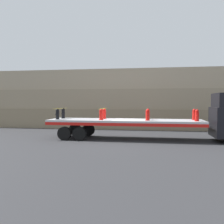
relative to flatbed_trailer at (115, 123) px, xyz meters
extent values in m
plane|color=#2D2D30|center=(0.70, 0.00, -1.10)|extent=(120.00, 120.00, 0.00)
cube|color=#84755B|center=(0.70, 6.97, -0.16)|extent=(60.00, 3.00, 1.88)
cube|color=gray|center=(0.70, 7.12, 1.72)|extent=(60.00, 3.00, 1.88)
cube|color=tan|center=(0.70, 7.27, 3.60)|extent=(60.00, 3.00, 1.88)
cube|color=#B2B2B7|center=(0.70, 0.00, 0.18)|extent=(10.56, 2.53, 0.13)
cube|color=red|center=(0.70, -1.22, 0.02)|extent=(10.56, 0.08, 0.20)
cube|color=red|center=(0.70, 1.22, 0.02)|extent=(10.56, 0.08, 0.20)
cylinder|color=black|center=(-2.20, -1.16, -0.65)|extent=(0.91, 0.30, 0.91)
cylinder|color=black|center=(-2.20, 1.16, -0.65)|extent=(0.91, 0.30, 0.91)
cylinder|color=black|center=(-3.26, -1.16, -0.65)|extent=(0.91, 0.30, 0.91)
cylinder|color=black|center=(-3.26, 1.16, -0.65)|extent=(0.91, 0.30, 0.91)
cylinder|color=black|center=(-3.98, -0.56, 0.26)|extent=(0.30, 0.30, 0.03)
cylinder|color=black|center=(-3.98, -0.56, 0.54)|extent=(0.24, 0.24, 0.59)
sphere|color=black|center=(-3.98, -0.56, 0.88)|extent=(0.23, 0.23, 0.23)
cylinder|color=black|center=(-3.98, -0.75, 0.61)|extent=(0.11, 0.14, 0.11)
cylinder|color=black|center=(-3.98, -0.37, 0.61)|extent=(0.11, 0.14, 0.11)
cylinder|color=black|center=(-3.98, 0.56, 0.26)|extent=(0.30, 0.30, 0.03)
cylinder|color=black|center=(-3.98, 0.56, 0.54)|extent=(0.24, 0.24, 0.59)
sphere|color=black|center=(-3.98, 0.56, 0.88)|extent=(0.23, 0.23, 0.23)
cylinder|color=black|center=(-3.98, 0.37, 0.61)|extent=(0.11, 0.14, 0.11)
cylinder|color=black|center=(-3.98, 0.75, 0.61)|extent=(0.11, 0.14, 0.11)
cylinder|color=red|center=(-0.86, -0.56, 0.26)|extent=(0.30, 0.30, 0.03)
cylinder|color=red|center=(-0.86, -0.56, 0.54)|extent=(0.24, 0.24, 0.59)
sphere|color=red|center=(-0.86, -0.56, 0.88)|extent=(0.23, 0.23, 0.23)
cylinder|color=red|center=(-0.86, -0.75, 0.61)|extent=(0.11, 0.14, 0.11)
cylinder|color=red|center=(-0.86, -0.37, 0.61)|extent=(0.11, 0.14, 0.11)
cylinder|color=red|center=(-0.86, 0.56, 0.26)|extent=(0.30, 0.30, 0.03)
cylinder|color=red|center=(-0.86, 0.56, 0.54)|extent=(0.24, 0.24, 0.59)
sphere|color=red|center=(-0.86, 0.56, 0.88)|extent=(0.23, 0.23, 0.23)
cylinder|color=red|center=(-0.86, 0.37, 0.61)|extent=(0.11, 0.14, 0.11)
cylinder|color=red|center=(-0.86, 0.75, 0.61)|extent=(0.11, 0.14, 0.11)
cylinder|color=red|center=(2.26, -0.56, 0.26)|extent=(0.30, 0.30, 0.03)
cylinder|color=red|center=(2.26, -0.56, 0.54)|extent=(0.24, 0.24, 0.59)
sphere|color=red|center=(2.26, -0.56, 0.88)|extent=(0.23, 0.23, 0.23)
cylinder|color=red|center=(2.26, -0.75, 0.61)|extent=(0.11, 0.14, 0.11)
cylinder|color=red|center=(2.26, -0.37, 0.61)|extent=(0.11, 0.14, 0.11)
cylinder|color=red|center=(2.26, 0.56, 0.26)|extent=(0.30, 0.30, 0.03)
cylinder|color=red|center=(2.26, 0.56, 0.54)|extent=(0.24, 0.24, 0.59)
sphere|color=red|center=(2.26, 0.56, 0.88)|extent=(0.23, 0.23, 0.23)
cylinder|color=red|center=(2.26, 0.37, 0.61)|extent=(0.11, 0.14, 0.11)
cylinder|color=red|center=(2.26, 0.75, 0.61)|extent=(0.11, 0.14, 0.11)
cylinder|color=red|center=(5.38, -0.56, 0.26)|extent=(0.30, 0.30, 0.03)
cylinder|color=red|center=(5.38, -0.56, 0.54)|extent=(0.24, 0.24, 0.59)
sphere|color=red|center=(5.38, -0.56, 0.88)|extent=(0.23, 0.23, 0.23)
cylinder|color=red|center=(5.38, -0.75, 0.61)|extent=(0.11, 0.14, 0.11)
cylinder|color=red|center=(5.38, -0.37, 0.61)|extent=(0.11, 0.14, 0.11)
cylinder|color=red|center=(5.38, 0.56, 0.26)|extent=(0.30, 0.30, 0.03)
cylinder|color=red|center=(5.38, 0.56, 0.54)|extent=(0.24, 0.24, 0.59)
sphere|color=red|center=(5.38, 0.56, 0.88)|extent=(0.23, 0.23, 0.23)
cylinder|color=red|center=(5.38, 0.37, 0.61)|extent=(0.11, 0.14, 0.11)
cylinder|color=red|center=(5.38, 0.75, 0.61)|extent=(0.11, 0.14, 0.11)
cube|color=yellow|center=(-3.98, 0.00, 1.00)|extent=(0.05, 2.73, 0.01)
cube|color=yellow|center=(-0.86, 0.00, 1.00)|extent=(0.05, 2.73, 0.01)
camera|label=1|loc=(2.67, -17.09, 1.51)|focal=40.00mm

